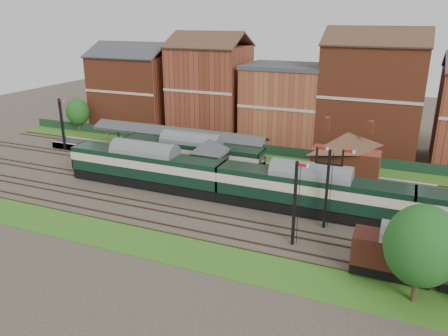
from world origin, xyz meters
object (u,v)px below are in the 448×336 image
at_px(signal_box, 210,161).
at_px(dmu_train, 310,190).
at_px(platform_railcar, 192,154).
at_px(goods_van_a, 392,253).
at_px(semaphore_bracket, 328,184).

distance_m(signal_box, dmu_train, 13.31).
bearing_deg(signal_box, platform_railcar, 141.70).
xyz_separation_m(signal_box, platform_railcar, (-4.12, 3.25, -0.59)).
bearing_deg(goods_van_a, platform_railcar, 148.76).
bearing_deg(semaphore_bracket, dmu_train, 130.59).
height_order(semaphore_bracket, dmu_train, semaphore_bracket).
xyz_separation_m(platform_railcar, goods_van_a, (25.55, -15.50, -0.53)).
xyz_separation_m(dmu_train, platform_railcar, (-17.01, 6.50, -0.07)).
relative_size(signal_box, platform_railcar, 0.31).
xyz_separation_m(signal_box, dmu_train, (12.90, -3.25, -0.52)).
xyz_separation_m(signal_box, goods_van_a, (21.44, -12.25, -1.12)).
bearing_deg(dmu_train, signal_box, 165.86).
distance_m(dmu_train, platform_railcar, 18.21).
bearing_deg(platform_railcar, semaphore_bracket, -25.17).
height_order(signal_box, goods_van_a, signal_box).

